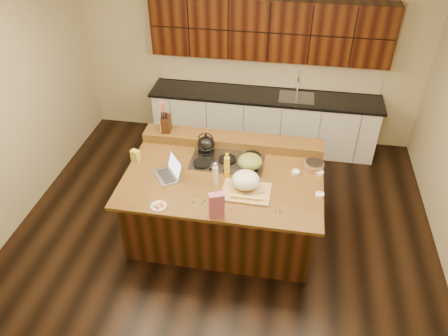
# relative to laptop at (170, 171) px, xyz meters

# --- Properties ---
(room) EXTENTS (5.52, 5.02, 2.72)m
(room) POSITION_rel_laptop_xyz_m (0.63, 0.11, 0.36)
(room) COLOR black
(room) RESTS_ON ground
(island) EXTENTS (2.40, 1.60, 0.92)m
(island) POSITION_rel_laptop_xyz_m (0.63, 0.11, -0.52)
(island) COLOR black
(island) RESTS_ON ground
(back_ledge) EXTENTS (2.40, 0.30, 0.12)m
(back_ledge) POSITION_rel_laptop_xyz_m (0.63, 0.81, -0.01)
(back_ledge) COLOR black
(back_ledge) RESTS_ON island
(cooktop) EXTENTS (0.92, 0.52, 0.05)m
(cooktop) POSITION_rel_laptop_xyz_m (0.63, 0.41, -0.05)
(cooktop) COLOR gray
(cooktop) RESTS_ON island
(back_counter) EXTENTS (3.70, 0.66, 2.40)m
(back_counter) POSITION_rel_laptop_xyz_m (0.93, 2.33, -0.00)
(back_counter) COLOR silver
(back_counter) RESTS_ON ground
(kettle) EXTENTS (0.29, 0.29, 0.20)m
(kettle) POSITION_rel_laptop_xyz_m (0.33, 0.54, 0.08)
(kettle) COLOR black
(kettle) RESTS_ON cooktop
(green_bowl) EXTENTS (0.34, 0.34, 0.17)m
(green_bowl) POSITION_rel_laptop_xyz_m (0.93, 0.28, 0.06)
(green_bowl) COLOR olive
(green_bowl) RESTS_ON cooktop
(laptop) EXTENTS (0.43, 0.45, 0.24)m
(laptop) POSITION_rel_laptop_xyz_m (0.00, 0.00, 0.00)
(laptop) COLOR #B7B7BC
(laptop) RESTS_ON island
(oil_bottle) EXTENTS (0.08, 0.08, 0.27)m
(oil_bottle) POSITION_rel_laptop_xyz_m (0.67, 0.12, 0.07)
(oil_bottle) COLOR yellow
(oil_bottle) RESTS_ON island
(vinegar_bottle) EXTENTS (0.07, 0.07, 0.25)m
(vinegar_bottle) POSITION_rel_laptop_xyz_m (0.57, -0.07, 0.06)
(vinegar_bottle) COLOR silver
(vinegar_bottle) RESTS_ON island
(wooden_tray) EXTENTS (0.56, 0.45, 0.23)m
(wooden_tray) POSITION_rel_laptop_xyz_m (0.93, -0.11, 0.04)
(wooden_tray) COLOR tan
(wooden_tray) RESTS_ON island
(ramekin_a) EXTENTS (0.11, 0.11, 0.04)m
(ramekin_a) POSITION_rel_laptop_xyz_m (1.78, -0.09, -0.04)
(ramekin_a) COLOR white
(ramekin_a) RESTS_ON island
(ramekin_b) EXTENTS (0.12, 0.12, 0.04)m
(ramekin_b) POSITION_rel_laptop_xyz_m (1.78, 0.33, -0.04)
(ramekin_b) COLOR white
(ramekin_b) RESTS_ON island
(ramekin_c) EXTENTS (0.11, 0.11, 0.04)m
(ramekin_c) POSITION_rel_laptop_xyz_m (1.49, 0.29, -0.04)
(ramekin_c) COLOR white
(ramekin_c) RESTS_ON island
(strainer_bowl) EXTENTS (0.26, 0.26, 0.09)m
(strainer_bowl) POSITION_rel_laptop_xyz_m (1.71, 0.43, -0.02)
(strainer_bowl) COLOR #996B3F
(strainer_bowl) RESTS_ON island
(kitchen_timer) EXTENTS (0.09, 0.09, 0.07)m
(kitchen_timer) POSITION_rel_laptop_xyz_m (1.33, -0.43, -0.03)
(kitchen_timer) COLOR silver
(kitchen_timer) RESTS_ON island
(pink_bag) EXTENTS (0.19, 0.14, 0.31)m
(pink_bag) POSITION_rel_laptop_xyz_m (0.68, -0.61, 0.09)
(pink_bag) COLOR #BC5874
(pink_bag) RESTS_ON island
(candy_plate) EXTENTS (0.20, 0.20, 0.01)m
(candy_plate) POSITION_rel_laptop_xyz_m (0.02, -0.57, -0.06)
(candy_plate) COLOR white
(candy_plate) RESTS_ON island
(package_box) EXTENTS (0.13, 0.11, 0.15)m
(package_box) POSITION_rel_laptop_xyz_m (-0.52, 0.23, 0.01)
(package_box) COLOR gold
(package_box) RESTS_ON island
(utensil_crock) EXTENTS (0.16, 0.16, 0.14)m
(utensil_crock) POSITION_rel_laptop_xyz_m (-0.30, 0.81, 0.12)
(utensil_crock) COLOR white
(utensil_crock) RESTS_ON back_ledge
(knife_block) EXTENTS (0.12, 0.19, 0.22)m
(knife_block) POSITION_rel_laptop_xyz_m (-0.27, 0.81, 0.16)
(knife_block) COLOR black
(knife_block) RESTS_ON back_ledge
(gumdrop_0) EXTENTS (0.02, 0.02, 0.02)m
(gumdrop_0) POSITION_rel_laptop_xyz_m (0.54, -0.36, -0.06)
(gumdrop_0) COLOR red
(gumdrop_0) RESTS_ON island
(gumdrop_1) EXTENTS (0.02, 0.02, 0.02)m
(gumdrop_1) POSITION_rel_laptop_xyz_m (0.50, -0.37, -0.06)
(gumdrop_1) COLOR #198C26
(gumdrop_1) RESTS_ON island
(gumdrop_2) EXTENTS (0.02, 0.02, 0.02)m
(gumdrop_2) POSITION_rel_laptop_xyz_m (0.82, -0.38, -0.06)
(gumdrop_2) COLOR red
(gumdrop_2) RESTS_ON island
(gumdrop_3) EXTENTS (0.02, 0.02, 0.02)m
(gumdrop_3) POSITION_rel_laptop_xyz_m (0.48, -0.44, -0.06)
(gumdrop_3) COLOR #198C26
(gumdrop_3) RESTS_ON island
(gumdrop_4) EXTENTS (0.02, 0.02, 0.02)m
(gumdrop_4) POSITION_rel_laptop_xyz_m (0.54, -0.32, -0.06)
(gumdrop_4) COLOR red
(gumdrop_4) RESTS_ON island
(gumdrop_5) EXTENTS (0.02, 0.02, 0.02)m
(gumdrop_5) POSITION_rel_laptop_xyz_m (0.36, -0.33, -0.06)
(gumdrop_5) COLOR #198C26
(gumdrop_5) RESTS_ON island
(gumdrop_6) EXTENTS (0.02, 0.02, 0.02)m
(gumdrop_6) POSITION_rel_laptop_xyz_m (0.83, -0.48, -0.06)
(gumdrop_6) COLOR red
(gumdrop_6) RESTS_ON island
(gumdrop_7) EXTENTS (0.02, 0.02, 0.02)m
(gumdrop_7) POSITION_rel_laptop_xyz_m (0.38, -0.44, -0.06)
(gumdrop_7) COLOR #198C26
(gumdrop_7) RESTS_ON island
(gumdrop_8) EXTENTS (0.02, 0.02, 0.02)m
(gumdrop_8) POSITION_rel_laptop_xyz_m (0.62, -0.35, -0.06)
(gumdrop_8) COLOR red
(gumdrop_8) RESTS_ON island
(gumdrop_9) EXTENTS (0.02, 0.02, 0.02)m
(gumdrop_9) POSITION_rel_laptop_xyz_m (0.72, -0.29, -0.06)
(gumdrop_9) COLOR #198C26
(gumdrop_9) RESTS_ON island
(gumdrop_10) EXTENTS (0.02, 0.02, 0.02)m
(gumdrop_10) POSITION_rel_laptop_xyz_m (0.57, -0.28, -0.06)
(gumdrop_10) COLOR red
(gumdrop_10) RESTS_ON island
(gumdrop_11) EXTENTS (0.02, 0.02, 0.02)m
(gumdrop_11) POSITION_rel_laptop_xyz_m (0.51, -0.40, -0.06)
(gumdrop_11) COLOR #198C26
(gumdrop_11) RESTS_ON island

